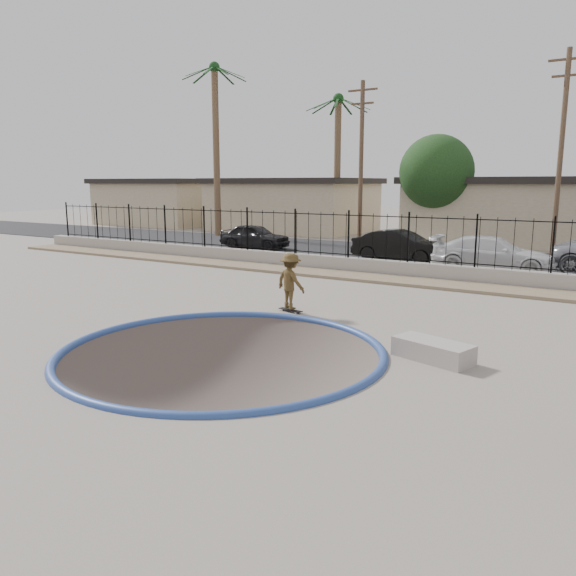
# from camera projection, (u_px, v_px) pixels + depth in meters

# --- Properties ---
(ground) EXTENTS (120.00, 120.00, 2.20)m
(ground) POSITION_uv_depth(u_px,v_px,m) (420.00, 298.00, 23.08)
(ground) COLOR #70665D
(ground) RESTS_ON ground
(bowl_pit) EXTENTS (6.84, 6.84, 1.80)m
(bowl_pit) POSITION_uv_depth(u_px,v_px,m) (223.00, 352.00, 12.02)
(bowl_pit) COLOR #4D403B
(bowl_pit) RESTS_ON ground
(coping_ring) EXTENTS (7.04, 7.04, 0.20)m
(coping_ring) POSITION_uv_depth(u_px,v_px,m) (223.00, 352.00, 12.02)
(coping_ring) COLOR navy
(coping_ring) RESTS_ON ground
(rock_strip) EXTENTS (42.00, 1.60, 0.11)m
(rock_strip) POSITION_uv_depth(u_px,v_px,m) (396.00, 280.00, 20.53)
(rock_strip) COLOR #927C5F
(rock_strip) RESTS_ON ground
(retaining_wall) EXTENTS (42.00, 0.45, 0.60)m
(retaining_wall) POSITION_uv_depth(u_px,v_px,m) (407.00, 270.00, 21.41)
(retaining_wall) COLOR gray
(retaining_wall) RESTS_ON ground
(fence) EXTENTS (40.00, 0.04, 1.80)m
(fence) POSITION_uv_depth(u_px,v_px,m) (408.00, 238.00, 21.18)
(fence) COLOR black
(fence) RESTS_ON retaining_wall
(street) EXTENTS (90.00, 8.00, 0.04)m
(street) POSITION_uv_depth(u_px,v_px,m) (455.00, 258.00, 27.05)
(street) COLOR black
(street) RESTS_ON ground
(house_west_far) EXTENTS (10.60, 8.60, 3.90)m
(house_west_far) POSITION_uv_depth(u_px,v_px,m) (166.00, 201.00, 49.13)
(house_west_far) COLOR tan
(house_west_far) RESTS_ON ground
(house_west) EXTENTS (11.60, 8.60, 3.90)m
(house_west) POSITION_uv_depth(u_px,v_px,m) (293.00, 204.00, 42.40)
(house_west) COLOR tan
(house_west) RESTS_ON ground
(house_center) EXTENTS (10.60, 8.60, 3.90)m
(house_center) POSITION_uv_depth(u_px,v_px,m) (500.00, 209.00, 34.63)
(house_center) COLOR tan
(house_center) RESTS_ON ground
(palm_left) EXTENTS (2.30, 2.30, 11.30)m
(palm_left) POSITION_uv_depth(u_px,v_px,m) (215.00, 115.00, 36.90)
(palm_left) COLOR brown
(palm_left) RESTS_ON ground
(palm_mid) EXTENTS (2.30, 2.30, 9.30)m
(palm_mid) POSITION_uv_depth(u_px,v_px,m) (338.00, 135.00, 36.85)
(palm_mid) COLOR brown
(palm_mid) RESTS_ON ground
(utility_pole_left) EXTENTS (1.70, 0.24, 9.00)m
(utility_pole_left) POSITION_uv_depth(u_px,v_px,m) (361.00, 162.00, 30.97)
(utility_pole_left) COLOR #473323
(utility_pole_left) RESTS_ON ground
(utility_pole_mid) EXTENTS (1.70, 0.24, 9.50)m
(utility_pole_mid) POSITION_uv_depth(u_px,v_px,m) (561.00, 152.00, 25.74)
(utility_pole_mid) COLOR #473323
(utility_pole_mid) RESTS_ON ground
(street_tree_left) EXTENTS (4.32, 4.32, 6.36)m
(street_tree_left) POSITION_uv_depth(u_px,v_px,m) (436.00, 172.00, 32.85)
(street_tree_left) COLOR #473323
(street_tree_left) RESTS_ON ground
(skater) EXTENTS (1.14, 0.85, 1.57)m
(skater) POSITION_uv_depth(u_px,v_px,m) (291.00, 285.00, 15.61)
(skater) COLOR brown
(skater) RESTS_ON ground
(skateboard) EXTENTS (0.80, 0.35, 0.07)m
(skateboard) POSITION_uv_depth(u_px,v_px,m) (291.00, 310.00, 15.74)
(skateboard) COLOR black
(skateboard) RESTS_ON ground
(concrete_ledge) EXTENTS (1.73, 1.12, 0.40)m
(concrete_ledge) POSITION_uv_depth(u_px,v_px,m) (433.00, 350.00, 11.45)
(concrete_ledge) COLOR #A1978F
(concrete_ledge) RESTS_ON ground
(car_a) EXTENTS (3.99, 1.83, 1.33)m
(car_a) POSITION_uv_depth(u_px,v_px,m) (255.00, 236.00, 30.65)
(car_a) COLOR black
(car_a) RESTS_ON street
(car_b) EXTENTS (4.34, 1.61, 1.42)m
(car_b) POSITION_uv_depth(u_px,v_px,m) (400.00, 246.00, 25.52)
(car_b) COLOR black
(car_b) RESTS_ON street
(car_c) EXTENTS (4.97, 2.34, 1.40)m
(car_c) POSITION_uv_depth(u_px,v_px,m) (493.00, 254.00, 22.64)
(car_c) COLOR silver
(car_c) RESTS_ON street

